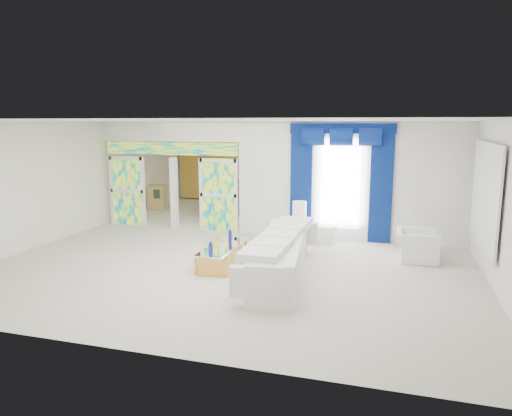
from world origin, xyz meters
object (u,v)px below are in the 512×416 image
(grand_piano, at_px, (237,197))
(console_table, at_px, (311,233))
(armchair, at_px, (417,245))
(coffee_table, at_px, (223,256))
(white_sofa, at_px, (282,257))

(grand_piano, bearing_deg, console_table, -64.64)
(armchair, bearing_deg, console_table, 66.69)
(console_table, xyz_separation_m, armchair, (2.52, -1.06, 0.12))
(coffee_table, relative_size, grand_piano, 0.88)
(coffee_table, distance_m, console_table, 2.95)
(console_table, bearing_deg, white_sofa, -91.47)
(console_table, relative_size, armchair, 1.24)
(console_table, distance_m, armchair, 2.73)
(white_sofa, bearing_deg, coffee_table, 159.96)
(white_sofa, relative_size, console_table, 3.04)
(coffee_table, distance_m, grand_piano, 6.10)
(coffee_table, relative_size, armchair, 1.70)
(console_table, xyz_separation_m, grand_piano, (-3.10, 3.28, 0.28))
(white_sofa, distance_m, coffee_table, 1.39)
(white_sofa, distance_m, armchair, 3.17)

